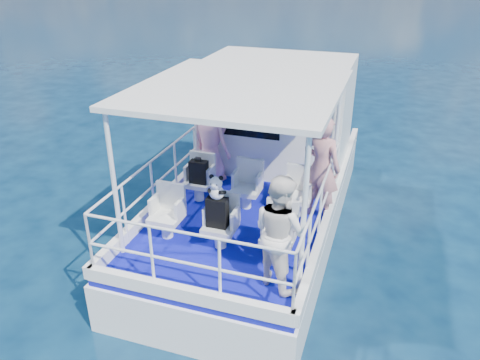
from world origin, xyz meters
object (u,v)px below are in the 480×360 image
at_px(backpack_center, 217,212).
at_px(panda, 216,187).
at_px(passenger_port_fwd, 211,140).
at_px(passenger_stbd_aft, 280,232).

distance_m(backpack_center, panda, 0.42).
height_order(passenger_port_fwd, backpack_center, passenger_port_fwd).
relative_size(passenger_port_fwd, panda, 4.48).
height_order(backpack_center, panda, panda).
bearing_deg(backpack_center, panda, -90.27).
height_order(passenger_port_fwd, passenger_stbd_aft, passenger_port_fwd).
xyz_separation_m(passenger_stbd_aft, panda, (-1.07, 0.52, 0.23)).
relative_size(passenger_stbd_aft, panda, 4.32).
distance_m(passenger_stbd_aft, backpack_center, 1.21).
distance_m(passenger_stbd_aft, panda, 1.21).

